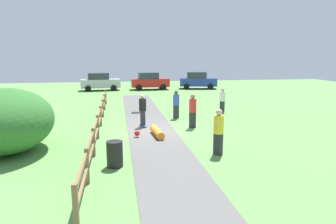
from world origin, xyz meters
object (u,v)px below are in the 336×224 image
Objects in this scene: skater_fallen at (156,132)px; bush_large at (5,121)px; bystander_red at (193,109)px; parked_car_red at (150,81)px; skater_riding at (143,109)px; skateboard_loose at (138,112)px; bystander_white at (222,99)px; parked_car_silver at (100,82)px; bystander_blue at (176,103)px; parked_car_blue at (198,80)px; trash_bin at (115,154)px; bystander_yellow at (219,130)px.

bush_large is at bearing -166.77° from skater_fallen.
bystander_red is 18.87m from parked_car_red.
skater_riding is at bearing 166.70° from bystander_red.
bystander_white reaches higher than skateboard_loose.
parked_car_silver reaches higher than bystander_white.
skater_riding reaches higher than skater_fallen.
bush_large is 5.41× the size of skateboard_loose.
parked_car_silver is 5.47m from parked_car_red.
skateboard_loose is at bearing 90.49° from skater_riding.
bush_large is 6.66m from skater_riding.
bush_large is 8.74m from bystander_red.
bystander_red is 19.73m from parked_car_silver.
skater_riding is 0.41× the size of parked_car_red.
bystander_white is (5.17, 5.39, 0.71)m from skater_fallen.
bystander_white is (11.27, 6.82, -0.36)m from bush_large.
skater_riding is at bearing 31.59° from bush_large.
bystander_blue is 0.40× the size of parked_car_silver.
parked_car_blue is (2.26, 14.94, 0.05)m from bystander_white.
bystander_blue is 17.17m from parked_car_silver.
skateboard_loose is at bearing -77.55° from parked_car_silver.
bystander_white is at bearing -5.86° from skateboard_loose.
bystander_red is (2.15, 1.44, 0.80)m from skater_fallen.
skater_riding is 0.40× the size of parked_car_silver.
bush_large is 0.98× the size of parked_car_blue.
trash_bin is 6.01m from skater_riding.
skateboard_loose is 0.49× the size of bystander_white.
bystander_yellow is (3.93, 0.67, 0.54)m from trash_bin.
bystander_white is at bearing 22.09° from bystander_blue.
bush_large is 9.38m from skateboard_loose.
bystander_blue is 0.38× the size of parked_car_blue.
parked_car_blue is (7.90, 14.36, 0.87)m from skateboard_loose.
skater_riding is 2.65m from bystander_red.
bystander_red is 4.97m from bystander_white.
bush_large is 1.01× the size of parked_car_silver.
bystander_red is (2.62, -4.53, 0.91)m from skateboard_loose.
parked_car_blue is at bearing 70.82° from bystander_blue.
skater_riding is 0.97× the size of bystander_red.
bystander_red is 1.05× the size of bystander_blue.
parked_car_blue is (7.43, 20.32, 0.76)m from skater_fallen.
skater_riding is 2.24m from skater_fallen.
parked_car_silver reaches higher than skater_fallen.
bystander_yellow is 23.39m from parked_car_red.
skateboard_loose is 0.47× the size of bystander_blue.
parked_car_red is (7.94, 21.74, -0.31)m from bush_large.
skater_riding is (1.44, 5.81, 0.54)m from trash_bin.
bush_large is 25.62m from parked_car_blue.
bush_large is 8.32m from bystander_yellow.
trash_bin is 8.58m from bystander_blue.
trash_bin is at bearing -115.07° from bystander_blue.
bystander_white is at bearing 31.19° from bush_large.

